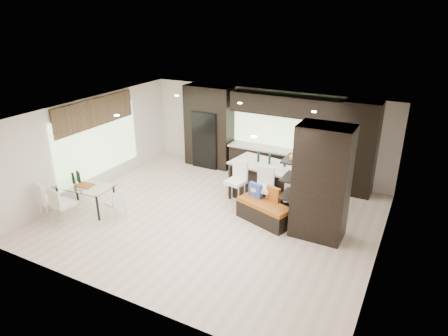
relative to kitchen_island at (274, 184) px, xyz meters
The scene contains 22 objects.
ground 1.97m from the kitchen_island, 123.56° to the right, with size 8.00×8.00×0.00m, color beige.
back_wall 2.34m from the kitchen_island, 118.78° to the left, with size 8.00×0.02×2.70m, color white.
left_wall 5.36m from the kitchen_island, 162.58° to the right, with size 0.02×7.00×2.70m, color white.
right_wall 3.45m from the kitchen_island, 28.26° to the right, with size 0.02×7.00×2.70m, color white.
ceiling 2.89m from the kitchen_island, 123.56° to the right, with size 8.00×7.00×0.02m, color white.
window_left 5.26m from the kitchen_island, 164.55° to the right, with size 0.04×3.20×1.90m, color #B2D199.
window_back 2.18m from the kitchen_island, 103.54° to the left, with size 3.40×0.04×1.20m, color #B2D199.
stone_accent 5.45m from the kitchen_island, 164.46° to the right, with size 0.08×3.00×0.80m, color brown.
ceiling_spots 2.75m from the kitchen_island, 128.23° to the right, with size 4.00×3.00×0.02m, color white.
back_cabinetry 1.87m from the kitchen_island, 109.19° to the left, with size 6.80×0.68×2.70m, color black.
refrigerator 3.35m from the kitchen_island, 152.53° to the left, with size 0.90×0.68×1.90m, color black.
partition_column 2.12m from the kitchen_island, 37.43° to the right, with size 1.20×0.80×2.70m, color black.
kitchen_island is the anchor object (origin of this frame).
stool_left 1.16m from the kitchen_island, 131.47° to the right, with size 0.47×0.47×1.05m, color white.
stool_mid 0.87m from the kitchen_island, 90.00° to the right, with size 0.46×0.46×1.03m, color white.
stool_right 1.14m from the kitchen_island, 47.28° to the right, with size 0.39×0.39×0.88m, color white.
bench 1.26m from the kitchen_island, 80.94° to the right, with size 1.41×0.54×0.54m, color black.
floor_vase 1.77m from the kitchen_island, 45.27° to the right, with size 0.41×0.41×1.13m, color #414F38, non-canonical shape.
dining_table 5.06m from the kitchen_island, 146.48° to the right, with size 1.47×0.83×0.71m, color white.
chair_near 5.50m from the kitchen_island, 140.11° to the right, with size 0.48×0.48×0.88m, color white.
chair_far 5.87m from the kitchen_island, 142.87° to the right, with size 0.51×0.51×0.94m, color white.
chair_end 4.25m from the kitchen_island, 138.88° to the right, with size 0.41×0.41×0.76m, color white.
Camera 1 is at (4.47, -7.90, 5.06)m, focal length 32.00 mm.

